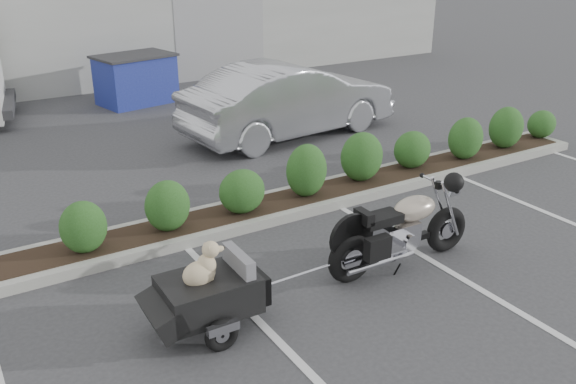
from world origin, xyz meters
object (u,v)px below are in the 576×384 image
motorcycle (402,230)px  dumpster (136,79)px  pet_trailer (207,293)px  sedan (290,100)px

motorcycle → dumpster: size_ratio=1.05×
pet_trailer → sedan: size_ratio=0.37×
motorcycle → pet_trailer: motorcycle is taller
motorcycle → sedan: size_ratio=0.47×
motorcycle → dumpster: 10.44m
sedan → dumpster: sedan is taller
pet_trailer → sedan: 7.44m
sedan → dumpster: bearing=16.9°
sedan → dumpster: (-1.95, 4.60, -0.15)m
motorcycle → dumpster: bearing=91.5°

